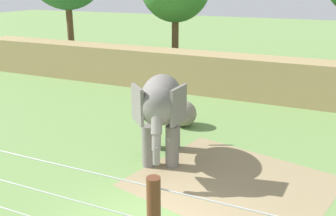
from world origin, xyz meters
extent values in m
cube|color=#937F5B|center=(1.15, 2.90, 0.00)|extent=(6.24, 5.74, 0.01)
cube|color=tan|center=(0.00, 11.96, 1.04)|extent=(36.00, 1.80, 2.09)
cylinder|color=slate|center=(-0.90, 3.12, 0.68)|extent=(0.43, 0.43, 1.36)
cylinder|color=slate|center=(-1.60, 2.84, 0.68)|extent=(0.43, 0.43, 1.36)
cylinder|color=slate|center=(-1.42, 4.41, 0.68)|extent=(0.43, 0.43, 1.36)
cylinder|color=slate|center=(-2.11, 4.14, 0.68)|extent=(0.43, 0.43, 1.36)
ellipsoid|color=slate|center=(-1.51, 3.63, 2.03)|extent=(2.20, 2.86, 1.56)
ellipsoid|color=slate|center=(-0.92, 2.15, 2.30)|extent=(1.35, 1.29, 1.13)
cube|color=slate|center=(-0.41, 2.46, 2.30)|extent=(0.15, 0.88, 1.07)
cube|color=slate|center=(-1.50, 2.02, 2.30)|extent=(0.70, 0.67, 1.07)
cylinder|color=slate|center=(-0.77, 1.76, 1.90)|extent=(0.47, 0.56, 0.61)
cylinder|color=slate|center=(-0.72, 1.65, 1.47)|extent=(0.36, 0.42, 0.57)
cylinder|color=slate|center=(-0.70, 1.58, 1.07)|extent=(0.26, 0.26, 0.54)
cylinder|color=slate|center=(-2.03, 4.94, 1.93)|extent=(0.20, 0.31, 0.78)
sphere|color=gray|center=(-1.98, 6.65, 0.53)|extent=(1.06, 1.06, 1.06)
cylinder|color=#B7B7BC|center=(0.00, -3.31, 2.65)|extent=(11.41, 0.02, 0.02)
cylinder|color=#B7B7BC|center=(0.00, -3.31, 3.17)|extent=(11.41, 0.02, 0.02)
cylinder|color=brown|center=(-13.73, 14.51, 2.19)|extent=(0.44, 0.44, 4.38)
cylinder|color=brown|center=(-6.30, 15.59, 1.84)|extent=(0.44, 0.44, 3.67)
camera|label=1|loc=(3.68, -7.12, 5.60)|focal=41.24mm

